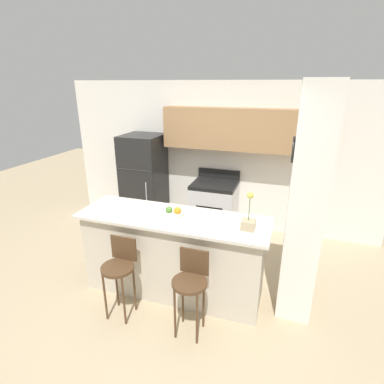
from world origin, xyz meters
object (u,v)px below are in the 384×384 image
(bar_stool_left, at_px, (120,267))
(fruit_bowl, at_px, (173,213))
(refrigerator, at_px, (144,181))
(stove_range, at_px, (214,207))
(bar_stool_right, at_px, (191,282))
(orchid_vase, at_px, (249,221))

(bar_stool_left, height_order, fruit_bowl, fruit_bowl)
(refrigerator, bearing_deg, stove_range, 1.68)
(bar_stool_right, bearing_deg, bar_stool_left, 180.00)
(bar_stool_right, xyz_separation_m, orchid_vase, (0.47, 0.51, 0.53))
(bar_stool_left, bearing_deg, stove_range, 78.12)
(bar_stool_right, bearing_deg, refrigerator, 126.34)
(stove_range, bearing_deg, fruit_bowl, -91.89)
(refrigerator, height_order, stove_range, refrigerator)
(stove_range, bearing_deg, bar_stool_left, -101.88)
(bar_stool_left, bearing_deg, bar_stool_right, 0.00)
(bar_stool_left, xyz_separation_m, bar_stool_right, (0.82, 0.00, 0.00))
(refrigerator, bearing_deg, bar_stool_right, -53.66)
(bar_stool_left, height_order, orchid_vase, orchid_vase)
(refrigerator, distance_m, orchid_vase, 2.76)
(stove_range, height_order, fruit_bowl, fruit_bowl)
(stove_range, bearing_deg, bar_stool_right, -81.48)
(refrigerator, xyz_separation_m, stove_range, (1.31, 0.04, -0.37))
(bar_stool_left, bearing_deg, refrigerator, 110.27)
(fruit_bowl, bearing_deg, stove_range, 88.11)
(refrigerator, relative_size, bar_stool_right, 1.80)
(stove_range, relative_size, bar_stool_left, 1.16)
(orchid_vase, bearing_deg, bar_stool_left, -158.68)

